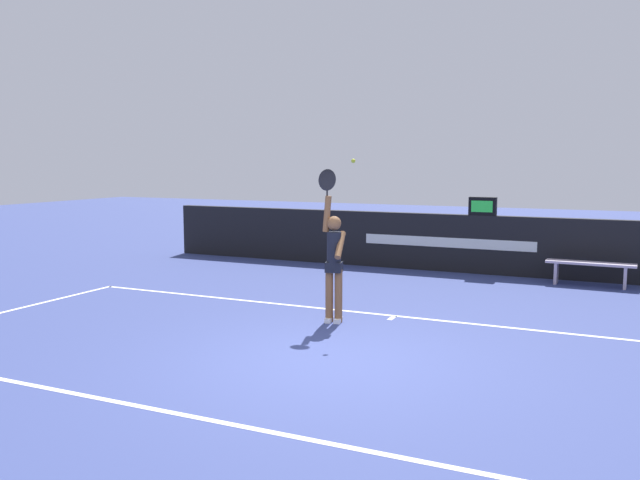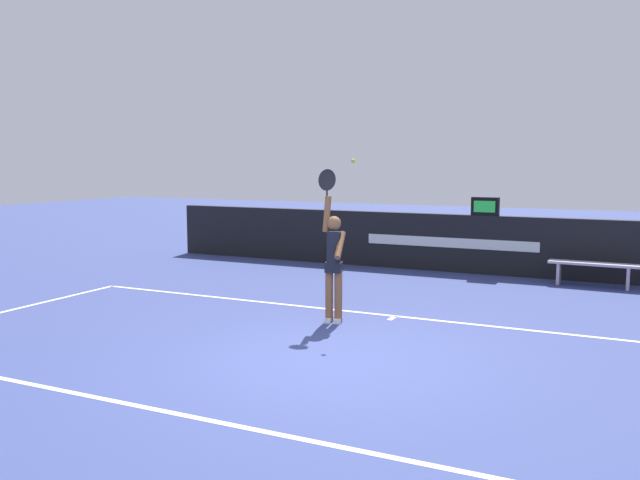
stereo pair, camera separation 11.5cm
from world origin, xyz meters
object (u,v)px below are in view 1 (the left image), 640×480
Objects in this scene: courtside_bench_near at (590,267)px; tennis_player at (334,259)px; speed_display at (483,206)px; tennis_ball at (353,161)px.

tennis_player is at bearing -125.35° from courtside_bench_near.
speed_display is at bearing 77.73° from tennis_player.
speed_display is 5.81m from tennis_ball.
tennis_ball is at bearing -122.74° from courtside_bench_near.
tennis_ball is (0.33, -0.01, 1.55)m from tennis_player.
tennis_ball is 0.04× the size of courtside_bench_near.
courtside_bench_near is at bearing 57.26° from tennis_ball.
tennis_player is 6.21m from courtside_bench_near.
tennis_player is at bearing -102.27° from speed_display.
speed_display is at bearing 165.63° from courtside_bench_near.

